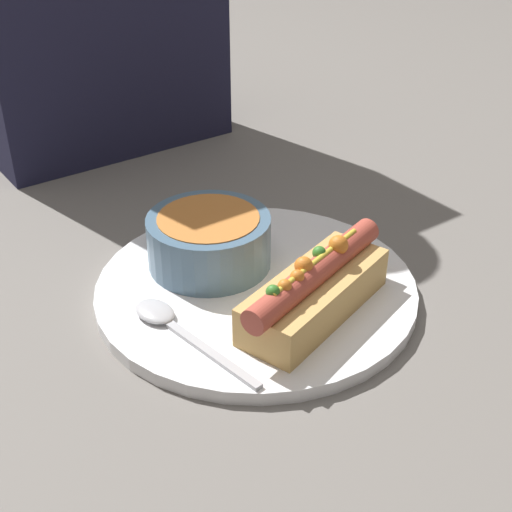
% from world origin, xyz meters
% --- Properties ---
extents(ground_plane, '(4.00, 4.00, 0.00)m').
position_xyz_m(ground_plane, '(0.00, 0.00, 0.00)').
color(ground_plane, slate).
extents(dinner_plate, '(0.30, 0.30, 0.01)m').
position_xyz_m(dinner_plate, '(0.00, 0.00, 0.01)').
color(dinner_plate, white).
rests_on(dinner_plate, ground_plane).
extents(hot_dog, '(0.18, 0.10, 0.06)m').
position_xyz_m(hot_dog, '(0.01, -0.07, 0.04)').
color(hot_dog, tan).
rests_on(hot_dog, dinner_plate).
extents(soup_bowl, '(0.12, 0.12, 0.05)m').
position_xyz_m(soup_bowl, '(-0.02, 0.05, 0.04)').
color(soup_bowl, slate).
rests_on(soup_bowl, dinner_plate).
extents(spoon, '(0.04, 0.15, 0.01)m').
position_xyz_m(spoon, '(-0.10, -0.01, 0.02)').
color(spoon, '#B7B7BC').
rests_on(spoon, dinner_plate).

